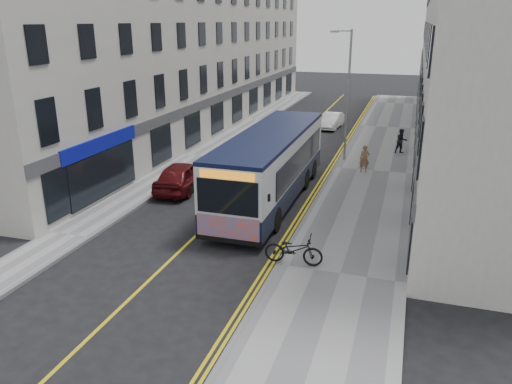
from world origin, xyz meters
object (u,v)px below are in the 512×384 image
Objects in this scene: car_maroon at (182,176)px; pedestrian_far at (401,141)px; city_bus at (271,164)px; car_white at (332,121)px; bicycle at (294,250)px; streetlamp at (347,91)px; pedestrian_near at (365,159)px.

pedestrian_far is at bearing -138.23° from car_maroon.
car_white is (-0.00, 18.42, -1.27)m from city_bus.
city_bus is 7.11m from bicycle.
car_maroon is at bearing -131.23° from streetlamp.
pedestrian_far is (1.87, 5.09, 0.03)m from pedestrian_near.
bicycle is at bearing -67.27° from city_bus.
streetlamp is 4.53m from pedestrian_near.
streetlamp reaches higher than pedestrian_far.
bicycle is at bearing -79.11° from car_white.
streetlamp is 1.77× the size of car_maroon.
car_maroon is at bearing -162.29° from pedestrian_far.
car_maroon is (-4.90, 0.25, -1.13)m from city_bus.
car_white is (-3.93, 12.34, -0.28)m from pedestrian_near.
pedestrian_near reaches higher than car_maroon.
car_white is at bearing 100.79° from pedestrian_far.
car_white is 18.82m from car_maroon.
pedestrian_far reaches higher than bicycle.
bicycle is at bearing 134.72° from car_maroon.
city_bus is 2.65× the size of car_maroon.
streetlamp is 5.10× the size of pedestrian_near.
bicycle is at bearing -105.00° from pedestrian_near.
pedestrian_far is (3.09, 17.64, 0.25)m from bicycle.
pedestrian_far is 9.29m from car_white.
car_maroon is at bearing 177.06° from city_bus.
pedestrian_far is (5.80, 11.17, -0.97)m from city_bus.
pedestrian_near is at bearing -150.35° from car_maroon.
streetlamp reaches higher than car_white.
pedestrian_near is 0.35× the size of car_maroon.
bicycle is at bearing -88.70° from streetlamp.
pedestrian_near is 12.95m from car_white.
city_bus is 3.13× the size of car_white.
streetlamp reaches higher than car_maroon.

